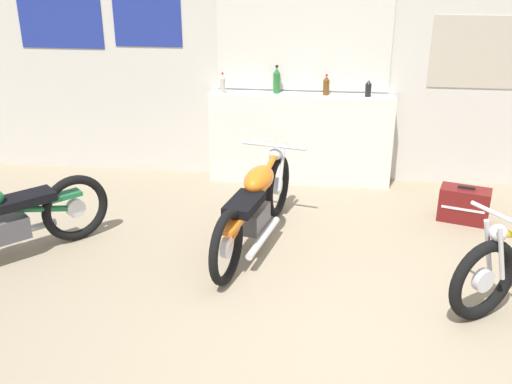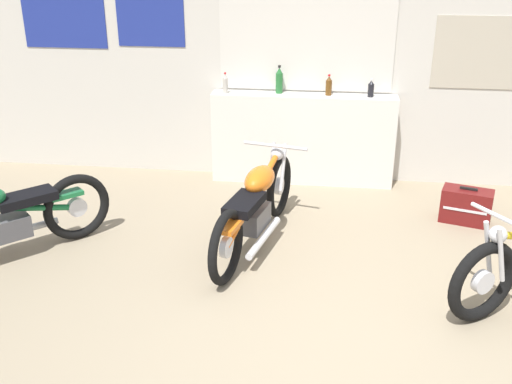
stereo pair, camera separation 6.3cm
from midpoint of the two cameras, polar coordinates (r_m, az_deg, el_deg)
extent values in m
plane|color=gray|center=(4.38, 7.91, -14.22)|extent=(24.00, 24.00, 0.00)
cube|color=beige|center=(6.85, 8.22, 12.43)|extent=(10.00, 0.06, 2.80)
cube|color=silver|center=(6.79, 4.28, 14.05)|extent=(1.86, 0.01, 1.00)
cube|color=beige|center=(6.78, 4.28, 14.05)|extent=(1.92, 0.01, 1.06)
cube|color=#B2A893|center=(6.97, 20.01, 12.39)|extent=(0.97, 0.01, 0.77)
cube|color=navy|center=(7.04, -10.62, 16.30)|extent=(0.77, 0.01, 0.71)
cube|color=navy|center=(7.40, -18.49, 16.06)|extent=(0.98, 0.01, 0.83)
cube|color=silver|center=(6.89, 3.96, 5.08)|extent=(2.07, 0.28, 1.03)
cylinder|color=#B7B2A8|center=(6.78, -3.45, 10.05)|extent=(0.06, 0.06, 0.17)
cone|color=#B7B2A8|center=(6.76, -3.48, 10.94)|extent=(0.05, 0.05, 0.05)
cylinder|color=red|center=(6.75, -3.48, 11.21)|extent=(0.02, 0.02, 0.02)
cylinder|color=#23662D|center=(6.79, 1.71, 10.33)|extent=(0.08, 0.08, 0.22)
cone|color=#23662D|center=(6.76, 1.72, 11.51)|extent=(0.07, 0.07, 0.06)
cylinder|color=black|center=(6.75, 1.73, 11.87)|extent=(0.03, 0.03, 0.02)
cylinder|color=#5B3814|center=(6.74, 6.43, 9.86)|extent=(0.07, 0.07, 0.17)
cone|color=#5B3814|center=(6.72, 6.47, 10.74)|extent=(0.06, 0.06, 0.05)
cylinder|color=red|center=(6.71, 6.48, 11.00)|extent=(0.03, 0.03, 0.02)
cylinder|color=black|center=(6.74, 10.36, 9.52)|extent=(0.07, 0.07, 0.14)
cone|color=black|center=(6.72, 10.42, 10.28)|extent=(0.06, 0.06, 0.04)
cylinder|color=silver|center=(6.71, 10.44, 10.51)|extent=(0.03, 0.03, 0.02)
torus|color=black|center=(6.07, 1.79, 0.59)|extent=(0.21, 0.63, 0.63)
cylinder|color=silver|center=(6.07, 1.79, 0.59)|extent=(0.09, 0.19, 0.18)
torus|color=black|center=(4.89, -3.19, -5.30)|extent=(0.21, 0.63, 0.63)
cylinder|color=silver|center=(4.89, -3.19, -5.30)|extent=(0.09, 0.19, 0.18)
cube|color=#4C4C51|center=(5.42, -0.68, -2.48)|extent=(0.30, 0.43, 0.19)
cylinder|color=orange|center=(5.34, -0.69, -0.61)|extent=(0.33, 1.25, 0.41)
ellipsoid|color=orange|center=(5.45, -0.04, 1.22)|extent=(0.34, 0.51, 0.22)
cube|color=black|center=(5.15, -1.48, -1.13)|extent=(0.34, 0.51, 0.08)
cube|color=orange|center=(4.89, -2.86, -3.28)|extent=(0.20, 0.30, 0.04)
cylinder|color=silver|center=(5.94, 1.06, 2.53)|extent=(0.07, 0.17, 0.46)
cylinder|color=silver|center=(5.91, 2.16, 2.39)|extent=(0.07, 0.17, 0.46)
cylinder|color=silver|center=(5.78, 1.42, 4.42)|extent=(0.63, 0.17, 0.03)
sphere|color=silver|center=(5.87, 1.59, 3.67)|extent=(0.13, 0.13, 0.13)
cylinder|color=silver|center=(5.35, 0.39, -4.34)|extent=(0.23, 0.76, 0.06)
torus|color=black|center=(5.82, -17.10, -1.48)|extent=(0.51, 0.52, 0.64)
cylinder|color=silver|center=(5.82, -17.10, -1.48)|extent=(0.17, 0.17, 0.18)
cube|color=#4C4C51|center=(5.65, -23.24, -3.35)|extent=(0.45, 0.45, 0.19)
cube|color=black|center=(5.61, -21.48, -0.65)|extent=(0.52, 0.53, 0.08)
cube|color=#196B38|center=(5.73, -18.08, -0.31)|extent=(0.31, 0.31, 0.04)
cylinder|color=silver|center=(5.85, -22.51, -3.72)|extent=(0.61, 0.63, 0.06)
torus|color=black|center=(4.73, 20.45, -7.88)|extent=(0.58, 0.44, 0.64)
cylinder|color=silver|center=(4.73, 20.45, -7.88)|extent=(0.18, 0.15, 0.18)
cylinder|color=silver|center=(4.63, 21.96, -5.45)|extent=(0.16, 0.12, 0.46)
cylinder|color=silver|center=(4.70, 20.87, -4.86)|extent=(0.16, 0.12, 0.46)
cylinder|color=silver|center=(4.61, 22.38, -2.36)|extent=(0.39, 0.54, 0.03)
sphere|color=silver|center=(4.61, 21.71, -3.65)|extent=(0.13, 0.13, 0.13)
cube|color=maroon|center=(6.33, 18.93, -1.15)|extent=(0.53, 0.37, 0.35)
cube|color=silver|center=(6.22, 18.82, -1.59)|extent=(0.39, 0.13, 0.02)
cube|color=black|center=(6.26, 19.15, 0.42)|extent=(0.17, 0.07, 0.02)
camera|label=1|loc=(0.03, -90.36, -0.15)|focal=42.00mm
camera|label=2|loc=(0.03, 89.64, 0.15)|focal=42.00mm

